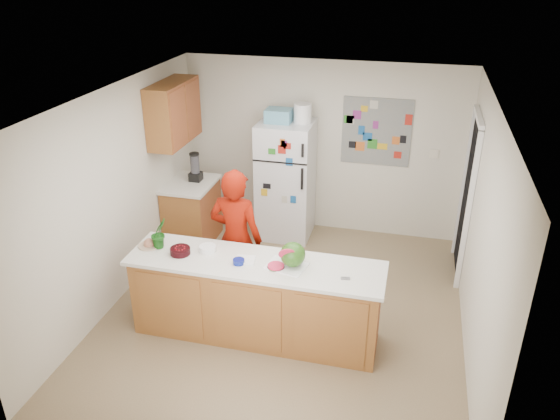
% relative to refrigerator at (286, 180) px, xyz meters
% --- Properties ---
extents(floor, '(4.00, 4.50, 0.02)m').
position_rel_refrigerator_xyz_m(floor, '(0.45, -1.88, -0.86)').
color(floor, brown).
rests_on(floor, ground).
extents(wall_back, '(4.00, 0.02, 2.50)m').
position_rel_refrigerator_xyz_m(wall_back, '(0.45, 0.38, 0.40)').
color(wall_back, beige).
rests_on(wall_back, ground).
extents(wall_left, '(0.02, 4.50, 2.50)m').
position_rel_refrigerator_xyz_m(wall_left, '(-1.56, -1.88, 0.40)').
color(wall_left, beige).
rests_on(wall_left, ground).
extents(wall_right, '(0.02, 4.50, 2.50)m').
position_rel_refrigerator_xyz_m(wall_right, '(2.46, -1.88, 0.40)').
color(wall_right, beige).
rests_on(wall_right, ground).
extents(ceiling, '(4.00, 4.50, 0.02)m').
position_rel_refrigerator_xyz_m(ceiling, '(0.45, -1.88, 1.66)').
color(ceiling, white).
rests_on(ceiling, wall_back).
extents(doorway, '(0.03, 0.85, 2.04)m').
position_rel_refrigerator_xyz_m(doorway, '(2.44, -0.43, 0.17)').
color(doorway, black).
rests_on(doorway, ground).
extents(peninsula_base, '(2.60, 0.62, 0.88)m').
position_rel_refrigerator_xyz_m(peninsula_base, '(0.25, -2.38, -0.41)').
color(peninsula_base, brown).
rests_on(peninsula_base, floor).
extents(peninsula_top, '(2.68, 0.70, 0.04)m').
position_rel_refrigerator_xyz_m(peninsula_top, '(0.25, -2.38, 0.05)').
color(peninsula_top, silver).
rests_on(peninsula_top, peninsula_base).
extents(side_counter_base, '(0.60, 0.80, 0.86)m').
position_rel_refrigerator_xyz_m(side_counter_base, '(-1.24, -0.53, -0.42)').
color(side_counter_base, brown).
rests_on(side_counter_base, floor).
extents(side_counter_top, '(0.64, 0.84, 0.04)m').
position_rel_refrigerator_xyz_m(side_counter_top, '(-1.24, -0.53, 0.03)').
color(side_counter_top, silver).
rests_on(side_counter_top, side_counter_base).
extents(upper_cabinets, '(0.35, 1.00, 0.80)m').
position_rel_refrigerator_xyz_m(upper_cabinets, '(-1.37, -0.58, 1.05)').
color(upper_cabinets, brown).
rests_on(upper_cabinets, wall_left).
extents(refrigerator, '(0.75, 0.70, 1.70)m').
position_rel_refrigerator_xyz_m(refrigerator, '(0.00, 0.00, 0.00)').
color(refrigerator, silver).
rests_on(refrigerator, floor).
extents(fridge_top_bin, '(0.35, 0.28, 0.18)m').
position_rel_refrigerator_xyz_m(fridge_top_bin, '(-0.10, 0.00, 0.94)').
color(fridge_top_bin, '#5999B2').
rests_on(fridge_top_bin, refrigerator).
extents(photo_collage, '(0.95, 0.01, 0.95)m').
position_rel_refrigerator_xyz_m(photo_collage, '(1.20, 0.36, 0.70)').
color(photo_collage, slate).
rests_on(photo_collage, wall_back).
extents(person, '(0.64, 0.44, 1.69)m').
position_rel_refrigerator_xyz_m(person, '(-0.14, -1.83, -0.00)').
color(person, '#6F0D02').
rests_on(person, floor).
extents(blender_appliance, '(0.13, 0.13, 0.38)m').
position_rel_refrigerator_xyz_m(blender_appliance, '(-1.19, -0.43, 0.24)').
color(blender_appliance, black).
rests_on(blender_appliance, side_counter_top).
extents(cutting_board, '(0.44, 0.37, 0.01)m').
position_rel_refrigerator_xyz_m(cutting_board, '(0.59, -2.39, 0.08)').
color(cutting_board, white).
rests_on(cutting_board, peninsula_top).
extents(watermelon, '(0.25, 0.25, 0.25)m').
position_rel_refrigerator_xyz_m(watermelon, '(0.65, -2.37, 0.21)').
color(watermelon, '#1D5F0E').
rests_on(watermelon, cutting_board).
extents(watermelon_slice, '(0.17, 0.17, 0.02)m').
position_rel_refrigerator_xyz_m(watermelon_slice, '(0.49, -2.44, 0.09)').
color(watermelon_slice, '#DF2C5B').
rests_on(watermelon_slice, cutting_board).
extents(cherry_bowl, '(0.27, 0.27, 0.07)m').
position_rel_refrigerator_xyz_m(cherry_bowl, '(-0.56, -2.42, 0.11)').
color(cherry_bowl, black).
rests_on(cherry_bowl, peninsula_top).
extents(white_bowl, '(0.21, 0.21, 0.06)m').
position_rel_refrigerator_xyz_m(white_bowl, '(-0.30, -2.29, 0.10)').
color(white_bowl, silver).
rests_on(white_bowl, peninsula_top).
extents(cobalt_bowl, '(0.16, 0.16, 0.05)m').
position_rel_refrigerator_xyz_m(cobalt_bowl, '(0.10, -2.46, 0.10)').
color(cobalt_bowl, navy).
rests_on(cobalt_bowl, peninsula_top).
extents(plate, '(0.26, 0.26, 0.02)m').
position_rel_refrigerator_xyz_m(plate, '(-0.95, -2.34, 0.08)').
color(plate, beige).
rests_on(plate, peninsula_top).
extents(paper_towel, '(0.22, 0.20, 0.02)m').
position_rel_refrigerator_xyz_m(paper_towel, '(0.15, -2.38, 0.08)').
color(paper_towel, white).
rests_on(paper_towel, peninsula_top).
extents(keys, '(0.09, 0.05, 0.01)m').
position_rel_refrigerator_xyz_m(keys, '(1.20, -2.47, 0.08)').
color(keys, slate).
rests_on(keys, peninsula_top).
extents(potted_plant, '(0.22, 0.23, 0.34)m').
position_rel_refrigerator_xyz_m(potted_plant, '(-0.83, -2.33, 0.24)').
color(potted_plant, '#0D3E0B').
rests_on(potted_plant, peninsula_top).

